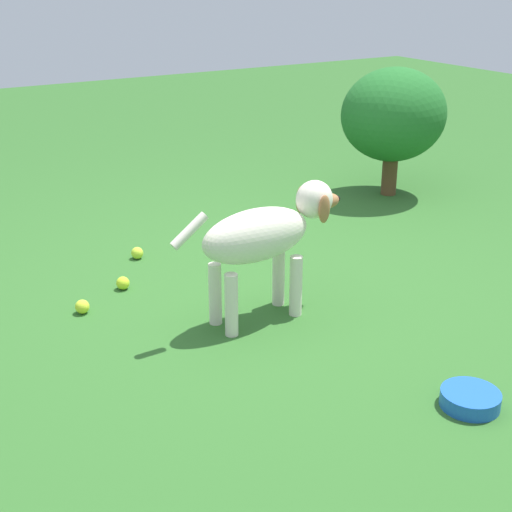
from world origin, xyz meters
name	(u,v)px	position (x,y,z in m)	size (l,w,h in m)	color
ground	(262,293)	(0.00, 0.00, 0.00)	(14.00, 14.00, 0.00)	#2D6026
dog	(266,235)	(0.12, 0.22, 0.40)	(0.89, 0.24, 0.60)	silver
tennis_ball_0	(137,253)	(0.36, -0.73, 0.03)	(0.07, 0.07, 0.07)	#C4E335
tennis_ball_1	(123,283)	(0.57, -0.40, 0.03)	(0.07, 0.07, 0.07)	#C7E42C
tennis_ball_2	(82,307)	(0.83, -0.24, 0.03)	(0.07, 0.07, 0.07)	#CFE132
water_bowl	(470,399)	(-0.14, 1.23, 0.03)	(0.22, 0.22, 0.06)	blue
shrub_near	(394,115)	(-1.62, -0.94, 0.56)	(0.74, 0.67, 0.87)	brown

